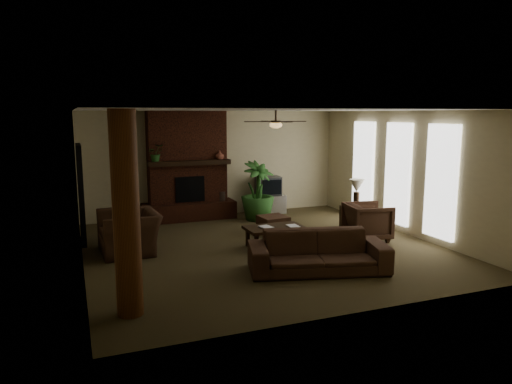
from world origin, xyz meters
name	(u,v)px	position (x,y,z in m)	size (l,w,h in m)	color
room_shell	(263,180)	(0.00, 0.00, 1.40)	(7.00, 7.00, 7.00)	#4B3F25
fireplace	(188,175)	(-0.80, 3.22, 1.16)	(2.40, 0.70, 2.80)	#4A2113
windows	(398,174)	(3.45, 0.20, 1.35)	(0.08, 3.65, 2.35)	white
log_column	(126,215)	(-2.95, -2.40, 1.40)	(0.36, 0.36, 2.80)	brown
doorway	(81,194)	(-3.44, 1.80, 1.05)	(0.10, 1.00, 2.10)	black
ceiling_fan	(276,123)	(0.40, 0.30, 2.53)	(1.35, 1.35, 0.37)	black
sofa	(318,245)	(0.33, -1.73, 0.47)	(2.40, 0.70, 0.94)	#40291B
armchair_left	(129,225)	(-2.60, 0.66, 0.55)	(1.26, 0.82, 1.10)	#40291B
armchair_right	(368,220)	(2.35, -0.26, 0.45)	(0.87, 0.81, 0.89)	#40291B
coffee_table	(275,229)	(0.24, -0.05, 0.37)	(1.20, 0.70, 0.43)	black
ottoman	(273,225)	(0.67, 1.02, 0.20)	(0.60, 0.60, 0.40)	#40291B
tv_stand	(269,204)	(1.47, 3.15, 0.25)	(0.85, 0.50, 0.50)	silver
tv	(268,186)	(1.43, 3.14, 0.76)	(0.71, 0.60, 0.52)	#3C3C3F
floor_vase	(221,201)	(0.06, 3.15, 0.43)	(0.34, 0.34, 0.77)	#34251C
floor_plant	(258,204)	(0.84, 2.44, 0.43)	(0.86, 1.53, 0.86)	#2D5B24
side_table_left	(128,234)	(-2.59, 1.04, 0.28)	(0.50, 0.50, 0.55)	black
lamp_left	(128,200)	(-2.57, 0.99, 1.00)	(0.46, 0.46, 0.65)	black
side_table_right	(354,218)	(2.60, 0.67, 0.28)	(0.50, 0.50, 0.55)	black
lamp_right	(357,188)	(2.66, 0.67, 1.00)	(0.41, 0.41, 0.65)	black
mantel_plant	(156,155)	(-1.64, 3.02, 1.72)	(0.38, 0.42, 0.33)	#2D5B24
mantel_vase	(220,155)	(-0.01, 2.94, 1.67)	(0.22, 0.23, 0.22)	brown
book_a	(262,221)	(-0.07, -0.09, 0.57)	(0.22, 0.03, 0.29)	#999999
book_b	(288,220)	(0.49, -0.18, 0.58)	(0.21, 0.02, 0.29)	#999999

